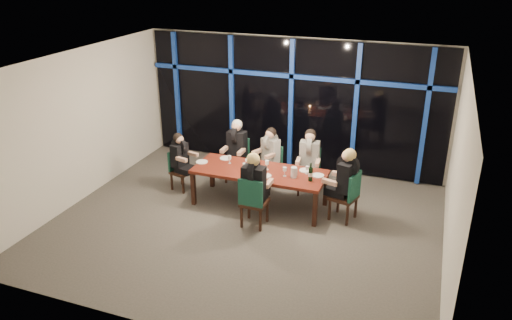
# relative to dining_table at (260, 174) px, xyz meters

# --- Properties ---
(room) EXTENTS (7.04, 7.00, 3.02)m
(room) POSITION_rel_dining_table_xyz_m (0.00, -0.80, 1.34)
(room) COLOR #5C5751
(room) RESTS_ON ground
(window_wall) EXTENTS (6.86, 0.43, 2.94)m
(window_wall) POSITION_rel_dining_table_xyz_m (0.01, 2.13, 0.87)
(window_wall) COLOR black
(window_wall) RESTS_ON ground
(dining_table) EXTENTS (2.60, 1.00, 0.75)m
(dining_table) POSITION_rel_dining_table_xyz_m (0.00, 0.00, 0.00)
(dining_table) COLOR maroon
(dining_table) RESTS_ON ground
(chair_far_left) EXTENTS (0.45, 0.45, 0.96)m
(chair_far_left) POSITION_rel_dining_table_xyz_m (-0.85, 0.97, -0.15)
(chair_far_left) COLOR black
(chair_far_left) RESTS_ON ground
(chair_far_mid) EXTENTS (0.54, 0.54, 0.89)m
(chair_far_mid) POSITION_rel_dining_table_xyz_m (-0.08, 1.00, -0.18)
(chair_far_mid) COLOR black
(chair_far_mid) RESTS_ON ground
(chair_far_right) EXTENTS (0.50, 0.50, 0.95)m
(chair_far_right) POSITION_rel_dining_table_xyz_m (0.76, 0.94, -0.15)
(chair_far_right) COLOR black
(chair_far_right) RESTS_ON ground
(chair_end_left) EXTENTS (0.48, 0.48, 0.86)m
(chair_end_left) POSITION_rel_dining_table_xyz_m (-1.86, 0.12, -0.20)
(chair_end_left) COLOR black
(chair_end_left) RESTS_ON ground
(chair_end_right) EXTENTS (0.56, 0.56, 0.98)m
(chair_end_right) POSITION_rel_dining_table_xyz_m (1.75, -0.01, -0.13)
(chair_end_right) COLOR black
(chair_end_right) RESTS_ON ground
(chair_near_mid) EXTENTS (0.47, 0.47, 0.99)m
(chair_near_mid) POSITION_rel_dining_table_xyz_m (0.18, -0.86, -0.13)
(chair_near_mid) COLOR black
(chair_near_mid) RESTS_ON ground
(diner_far_left) EXTENTS (0.48, 0.60, 0.93)m
(diner_far_left) POSITION_rel_dining_table_xyz_m (-0.85, 0.89, 0.23)
(diner_far_left) COLOR black
(diner_far_left) RESTS_ON ground
(diner_far_mid) EXTENTS (0.56, 0.61, 0.87)m
(diner_far_mid) POSITION_rel_dining_table_xyz_m (-0.11, 0.93, 0.17)
(diner_far_mid) COLOR black
(diner_far_mid) RESTS_ON ground
(diner_far_right) EXTENTS (0.51, 0.62, 0.93)m
(diner_far_right) POSITION_rel_dining_table_xyz_m (0.77, 0.86, 0.23)
(diner_far_right) COLOR black
(diner_far_right) RESTS_ON ground
(diner_end_left) EXTENTS (0.57, 0.48, 0.83)m
(diner_end_left) POSITION_rel_dining_table_xyz_m (-1.79, 0.11, 0.14)
(diner_end_left) COLOR black
(diner_end_left) RESTS_ON ground
(diner_end_right) EXTENTS (0.66, 0.56, 0.96)m
(diner_end_right) POSITION_rel_dining_table_xyz_m (1.67, 0.01, 0.26)
(diner_end_right) COLOR black
(diner_end_right) RESTS_ON ground
(diner_near_mid) EXTENTS (0.49, 0.62, 0.97)m
(diner_near_mid) POSITION_rel_dining_table_xyz_m (0.18, -0.78, 0.27)
(diner_near_mid) COLOR black
(diner_near_mid) RESTS_ON ground
(plate_far_left) EXTENTS (0.24, 0.24, 0.01)m
(plate_far_left) POSITION_rel_dining_table_xyz_m (-0.86, 0.33, 0.08)
(plate_far_left) COLOR white
(plate_far_left) RESTS_ON dining_table
(plate_far_mid) EXTENTS (0.24, 0.24, 0.01)m
(plate_far_mid) POSITION_rel_dining_table_xyz_m (-0.34, 0.41, 0.08)
(plate_far_mid) COLOR white
(plate_far_mid) RESTS_ON dining_table
(plate_far_right) EXTENTS (0.24, 0.24, 0.01)m
(plate_far_right) POSITION_rel_dining_table_xyz_m (0.85, 0.30, 0.08)
(plate_far_right) COLOR white
(plate_far_right) RESTS_ON dining_table
(plate_end_left) EXTENTS (0.24, 0.24, 0.01)m
(plate_end_left) POSITION_rel_dining_table_xyz_m (-1.24, -0.02, 0.08)
(plate_end_left) COLOR white
(plate_end_left) RESTS_ON dining_table
(plate_end_right) EXTENTS (0.24, 0.24, 0.01)m
(plate_end_right) POSITION_rel_dining_table_xyz_m (1.13, 0.15, 0.08)
(plate_end_right) COLOR white
(plate_end_right) RESTS_ON dining_table
(plate_near_mid) EXTENTS (0.24, 0.24, 0.01)m
(plate_near_mid) POSITION_rel_dining_table_xyz_m (0.19, -0.21, 0.08)
(plate_near_mid) COLOR white
(plate_near_mid) RESTS_ON dining_table
(wine_bottle) EXTENTS (0.08, 0.08, 0.36)m
(wine_bottle) POSITION_rel_dining_table_xyz_m (1.05, -0.12, 0.21)
(wine_bottle) COLOR black
(wine_bottle) RESTS_ON dining_table
(water_pitcher) EXTENTS (0.13, 0.11, 0.21)m
(water_pitcher) POSITION_rel_dining_table_xyz_m (0.72, -0.08, 0.17)
(water_pitcher) COLOR silver
(water_pitcher) RESTS_ON dining_table
(tea_light) EXTENTS (0.05, 0.05, 0.03)m
(tea_light) POSITION_rel_dining_table_xyz_m (-0.14, -0.17, 0.08)
(tea_light) COLOR #F39F48
(tea_light) RESTS_ON dining_table
(wine_glass_a) EXTENTS (0.06, 0.06, 0.16)m
(wine_glass_a) POSITION_rel_dining_table_xyz_m (-0.27, -0.13, 0.19)
(wine_glass_a) COLOR white
(wine_glass_a) RESTS_ON dining_table
(wine_glass_b) EXTENTS (0.07, 0.07, 0.19)m
(wine_glass_b) POSITION_rel_dining_table_xyz_m (0.12, 0.09, 0.21)
(wine_glass_b) COLOR silver
(wine_glass_b) RESTS_ON dining_table
(wine_glass_c) EXTENTS (0.07, 0.07, 0.18)m
(wine_glass_c) POSITION_rel_dining_table_xyz_m (0.54, -0.08, 0.20)
(wine_glass_c) COLOR silver
(wine_glass_c) RESTS_ON dining_table
(wine_glass_d) EXTENTS (0.06, 0.06, 0.17)m
(wine_glass_d) POSITION_rel_dining_table_xyz_m (-0.69, 0.12, 0.19)
(wine_glass_d) COLOR silver
(wine_glass_d) RESTS_ON dining_table
(wine_glass_e) EXTENTS (0.06, 0.06, 0.16)m
(wine_glass_e) POSITION_rel_dining_table_xyz_m (0.91, 0.16, 0.19)
(wine_glass_e) COLOR silver
(wine_glass_e) RESTS_ON dining_table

